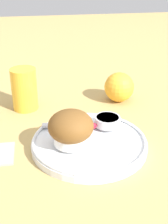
{
  "coord_description": "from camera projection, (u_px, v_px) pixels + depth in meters",
  "views": [
    {
      "loc": [
        -0.1,
        -0.52,
        0.35
      ],
      "look_at": [
        -0.01,
        0.05,
        0.06
      ],
      "focal_mm": 50.0,
      "sensor_mm": 36.0,
      "label": 1
    }
  ],
  "objects": [
    {
      "name": "orange_fruit",
      "position": [
        119.0,
        87.0,
        0.8
      ],
      "size": [
        0.08,
        0.08,
        0.08
      ],
      "color": "#F4A82D",
      "rests_on": "ground_plane"
    },
    {
      "name": "ground_plane",
      "position": [
        93.0,
        147.0,
        0.63
      ],
      "size": [
        3.0,
        3.0,
        0.0
      ],
      "primitive_type": "plane",
      "color": "tan"
    },
    {
      "name": "berry_pair",
      "position": [
        91.0,
        126.0,
        0.65
      ],
      "size": [
        0.02,
        0.01,
        0.01
      ],
      "color": "#B7192D",
      "rests_on": "plate"
    },
    {
      "name": "cream_ramekin",
      "position": [
        107.0,
        120.0,
        0.66
      ],
      "size": [
        0.05,
        0.05,
        0.02
      ],
      "color": "silver",
      "rests_on": "plate"
    },
    {
      "name": "butter_knife",
      "position": [
        80.0,
        124.0,
        0.66
      ],
      "size": [
        0.16,
        0.03,
        0.0
      ],
      "rotation": [
        0.0,
        0.0,
        -0.09
      ],
      "color": "silver",
      "rests_on": "plate"
    },
    {
      "name": "juice_glass",
      "position": [
        24.0,
        89.0,
        0.76
      ],
      "size": [
        0.06,
        0.06,
        0.1
      ],
      "color": "gold",
      "rests_on": "ground_plane"
    },
    {
      "name": "plate",
      "position": [
        90.0,
        144.0,
        0.62
      ],
      "size": [
        0.23,
        0.23,
        0.02
      ],
      "color": "white",
      "rests_on": "ground_plane"
    },
    {
      "name": "muffin",
      "position": [
        71.0,
        128.0,
        0.59
      ],
      "size": [
        0.09,
        0.09,
        0.07
      ],
      "color": "silver",
      "rests_on": "plate"
    }
  ]
}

